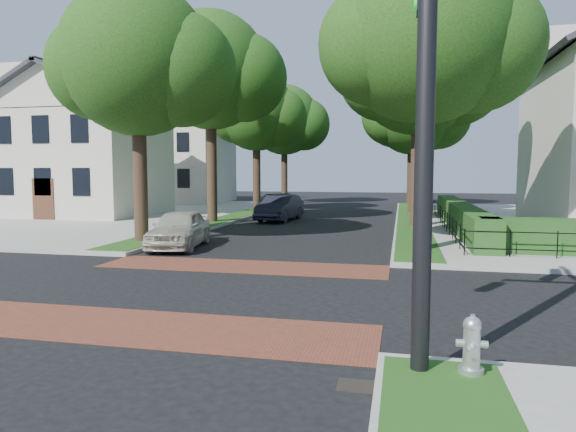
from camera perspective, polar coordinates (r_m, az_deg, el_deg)
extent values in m
plane|color=black|center=(13.20, -9.28, -8.08)|extent=(120.00, 120.00, 0.00)
cube|color=gray|center=(39.44, -25.57, 0.33)|extent=(30.00, 30.00, 0.15)
cube|color=brown|center=(16.15, -5.05, -5.59)|extent=(9.00, 2.20, 0.01)
cube|color=brown|center=(10.40, -15.97, -11.79)|extent=(9.00, 2.20, 0.01)
cube|color=black|center=(7.56, 8.07, -18.21)|extent=(0.65, 0.45, 0.01)
cube|color=#234814|center=(31.16, 13.55, -0.29)|extent=(1.60, 29.80, 0.02)
cube|color=#234814|center=(32.79, -5.67, 0.09)|extent=(1.60, 29.80, 0.02)
cylinder|color=black|center=(18.96, 14.73, 7.43)|extent=(0.56, 0.56, 7.35)
sphere|color=#123B10|center=(19.52, 15.00, 18.90)|extent=(6.20, 6.20, 6.20)
sphere|color=#123B10|center=(19.86, 20.08, 17.34)|extent=(4.65, 4.65, 4.65)
sphere|color=#123B10|center=(19.26, 10.15, 18.26)|extent=(4.34, 4.34, 4.34)
sphere|color=#123B10|center=(21.15, 15.13, 19.19)|extent=(4.03, 4.03, 4.03)
cylinder|color=black|center=(26.96, 14.09, 7.06)|extent=(0.56, 0.56, 7.70)
sphere|color=#123B10|center=(27.41, 14.28, 15.59)|extent=(6.60, 6.60, 6.60)
sphere|color=#123B10|center=(27.74, 18.11, 14.53)|extent=(4.95, 4.95, 4.95)
sphere|color=#123B10|center=(27.17, 10.67, 15.11)|extent=(4.62, 4.62, 4.62)
sphere|color=#123B10|center=(29.13, 14.40, 15.95)|extent=(4.29, 4.29, 4.29)
cylinder|color=black|center=(35.94, 13.69, 5.69)|extent=(0.56, 0.56, 6.65)
sphere|color=#123B10|center=(36.16, 13.81, 11.27)|extent=(5.80, 5.80, 5.80)
sphere|color=#123B10|center=(36.48, 16.33, 10.53)|extent=(4.35, 4.35, 4.35)
sphere|color=#123B10|center=(35.93, 11.45, 10.87)|extent=(4.06, 4.06, 4.06)
sphere|color=#123B10|center=(37.66, 13.93, 11.78)|extent=(3.77, 3.77, 3.77)
cylinder|color=black|center=(44.94, 13.47, 5.76)|extent=(0.56, 0.56, 7.00)
sphere|color=#123B10|center=(45.15, 13.56, 10.46)|extent=(6.00, 6.00, 6.00)
sphere|color=#123B10|center=(45.46, 15.66, 9.87)|extent=(4.50, 4.50, 4.50)
sphere|color=#123B10|center=(44.92, 11.62, 10.14)|extent=(4.20, 4.20, 4.20)
sphere|color=#123B10|center=(46.69, 13.67, 10.89)|extent=(3.90, 3.90, 3.90)
cylinder|color=black|center=(21.56, -16.16, 6.63)|extent=(0.56, 0.56, 7.00)
sphere|color=#123B10|center=(21.99, -16.40, 16.30)|extent=(6.00, 6.00, 6.00)
sphere|color=#123B10|center=(21.46, -11.96, 15.60)|extent=(4.50, 4.50, 4.50)
sphere|color=#123B10|center=(22.51, -20.10, 15.16)|extent=(4.20, 4.20, 4.20)
sphere|color=#123B10|center=(23.35, -14.35, 16.93)|extent=(3.90, 3.90, 3.90)
cylinder|color=black|center=(28.86, -8.49, 7.36)|extent=(0.56, 0.56, 8.05)
sphere|color=#123B10|center=(29.34, -8.60, 15.69)|extent=(6.40, 6.40, 6.40)
sphere|color=#123B10|center=(28.98, -5.01, 15.06)|extent=(4.80, 4.80, 4.80)
sphere|color=#123B10|center=(29.71, -11.72, 14.92)|extent=(4.48, 4.48, 4.48)
sphere|color=#123B10|center=(30.88, -7.32, 16.12)|extent=(4.16, 4.16, 4.16)
cylinder|color=black|center=(37.38, -3.51, 5.96)|extent=(0.56, 0.56, 6.86)
sphere|color=#123B10|center=(37.62, -3.54, 11.49)|extent=(5.60, 5.60, 5.60)
sphere|color=#123B10|center=(37.47, -1.10, 10.91)|extent=(4.20, 4.20, 4.20)
sphere|color=#123B10|center=(37.80, -5.70, 10.98)|extent=(3.92, 3.92, 3.92)
sphere|color=#123B10|center=(38.99, -2.82, 12.00)|extent=(3.64, 3.64, 3.64)
cylinder|color=black|center=(46.10, -0.41, 5.97)|extent=(0.56, 0.56, 7.14)
sphere|color=#123B10|center=(46.32, -0.41, 10.64)|extent=(6.20, 6.20, 6.20)
sphere|color=#123B10|center=(46.22, 1.77, 10.15)|extent=(4.65, 4.65, 4.65)
sphere|color=#123B10|center=(46.46, -2.36, 10.25)|extent=(4.34, 4.34, 4.34)
sphere|color=#123B10|center=(47.85, 0.13, 11.06)|extent=(4.03, 4.03, 4.03)
cube|color=#164016|center=(27.18, 18.58, 0.07)|extent=(1.00, 18.00, 1.20)
cube|color=beige|center=(36.17, -21.74, 5.35)|extent=(9.00, 8.00, 6.50)
cube|color=brown|center=(33.80, -19.70, 14.10)|extent=(0.80, 0.80, 3.64)
cube|color=beige|center=(48.40, -12.35, 5.43)|extent=(9.00, 8.00, 6.50)
cube|color=brown|center=(46.17, -10.22, 11.80)|extent=(0.80, 0.80, 3.64)
cylinder|color=black|center=(7.43, 15.08, 13.92)|extent=(0.26, 0.26, 8.00)
cylinder|color=#0CB226|center=(9.44, 13.98, 21.82)|extent=(0.05, 0.18, 0.18)
imported|color=#BBB9A9|center=(20.34, -11.99, -1.38)|extent=(2.39, 4.58, 1.49)
imported|color=black|center=(30.68, -0.91, 0.94)|extent=(2.06, 4.88, 1.57)
imported|color=slate|center=(34.46, -1.63, 1.27)|extent=(2.43, 5.08, 1.43)
cylinder|color=#B3B3B5|center=(7.90, 19.65, -15.88)|extent=(0.36, 0.36, 0.10)
cylinder|color=#B3B3B5|center=(7.79, 19.73, -13.55)|extent=(0.24, 0.24, 0.58)
sphere|color=#B3B3B5|center=(7.70, 19.80, -11.35)|extent=(0.25, 0.25, 0.25)
cylinder|color=#B3B3B5|center=(7.67, 19.83, -10.52)|extent=(0.07, 0.07, 0.08)
cylinder|color=#B3B3B5|center=(7.80, 20.90, -13.19)|extent=(0.12, 0.11, 0.11)
cylinder|color=#B3B3B5|center=(7.76, 18.57, -13.22)|extent=(0.12, 0.11, 0.11)
cylinder|color=#B3B3B5|center=(7.63, 19.89, -13.94)|extent=(0.15, 0.14, 0.15)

